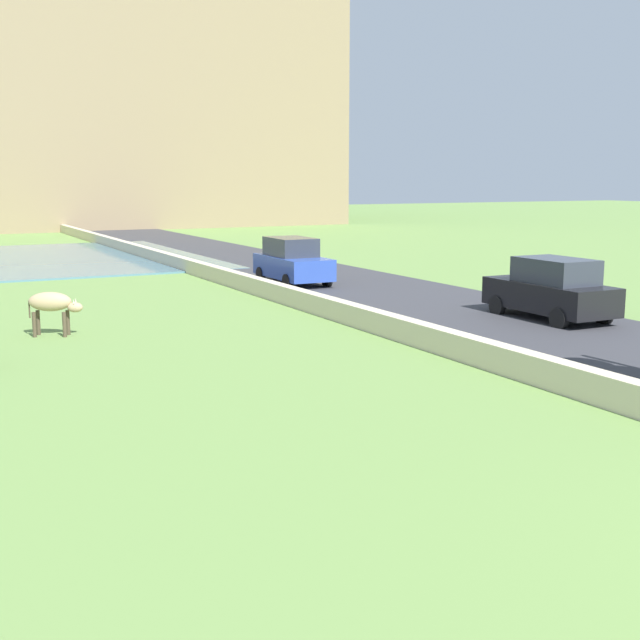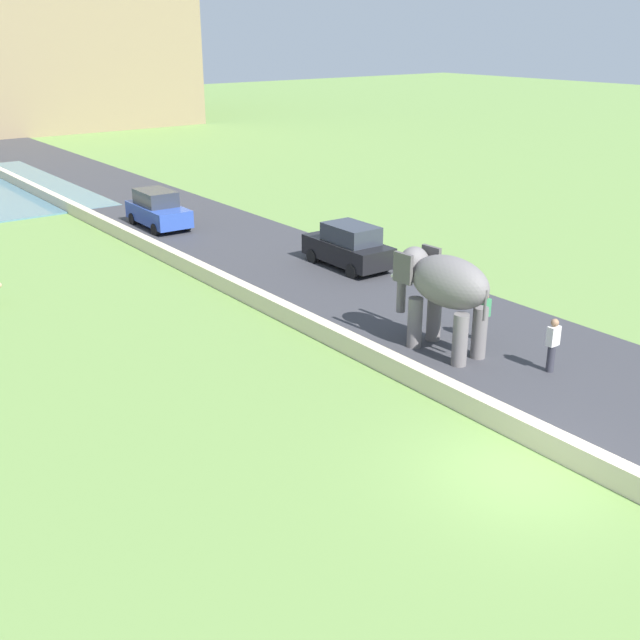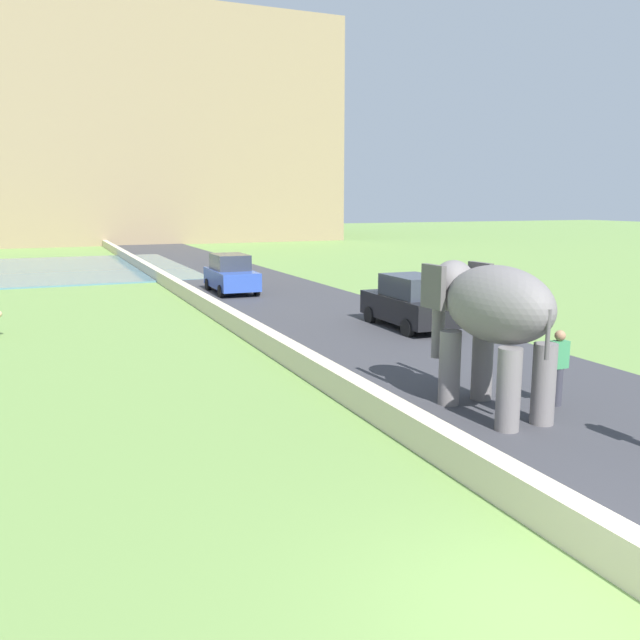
{
  "view_description": "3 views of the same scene",
  "coord_description": "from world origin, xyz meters",
  "views": [
    {
      "loc": [
        -9.77,
        -3.27,
        4.0
      ],
      "look_at": [
        -2.5,
        10.85,
        1.24
      ],
      "focal_mm": 45.56,
      "sensor_mm": 36.0,
      "label": 1
    },
    {
      "loc": [
        -12.16,
        -8.85,
        9.09
      ],
      "look_at": [
        -0.14,
        7.07,
        1.44
      ],
      "focal_mm": 43.13,
      "sensor_mm": 36.0,
      "label": 2
    },
    {
      "loc": [
        -4.62,
        -4.52,
        4.19
      ],
      "look_at": [
        1.63,
        10.12,
        1.31
      ],
      "focal_mm": 37.06,
      "sensor_mm": 36.0,
      "label": 3
    }
  ],
  "objects": [
    {
      "name": "barrier_wall",
      "position": [
        1.2,
        18.0,
        0.29
      ],
      "size": [
        0.4,
        110.0,
        0.59
      ],
      "primitive_type": "cube",
      "color": "beige",
      "rests_on": "ground"
    },
    {
      "name": "ground_plane",
      "position": [
        0.0,
        0.0,
        0.0
      ],
      "size": [
        220.0,
        220.0,
        0.0
      ],
      "primitive_type": "plane",
      "color": "#6B8E47"
    },
    {
      "name": "elephant",
      "position": [
        3.41,
        5.85,
        2.04
      ],
      "size": [
        1.52,
        3.49,
        2.99
      ],
      "color": "slate",
      "rests_on": "ground"
    },
    {
      "name": "car_blue",
      "position": [
        3.43,
        24.66,
        0.9
      ],
      "size": [
        1.87,
        4.04,
        1.8
      ],
      "color": "#2D4CA8",
      "rests_on": "ground"
    },
    {
      "name": "car_black",
      "position": [
        6.57,
        14.07,
        0.9
      ],
      "size": [
        1.85,
        4.03,
        1.8
      ],
      "color": "black",
      "rests_on": "ground"
    },
    {
      "name": "person_trailing",
      "position": [
        4.75,
        2.89,
        0.87
      ],
      "size": [
        0.36,
        0.22,
        1.63
      ],
      "color": "#33333D",
      "rests_on": "ground"
    },
    {
      "name": "person_beside_elephant",
      "position": [
        4.94,
        5.54,
        0.87
      ],
      "size": [
        0.36,
        0.22,
        1.63
      ],
      "color": "#33333D",
      "rests_on": "ground"
    },
    {
      "name": "road_surface",
      "position": [
        5.0,
        20.0,
        0.03
      ],
      "size": [
        7.0,
        120.0,
        0.06
      ],
      "primitive_type": "cube",
      "color": "#38383D",
      "rests_on": "ground"
    }
  ]
}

